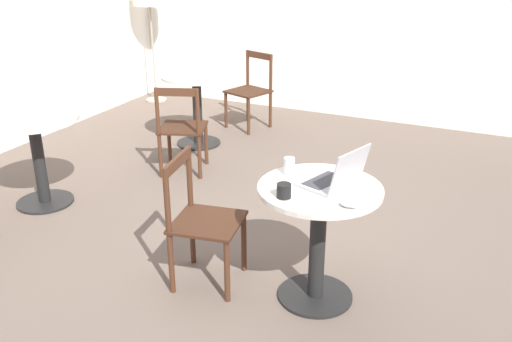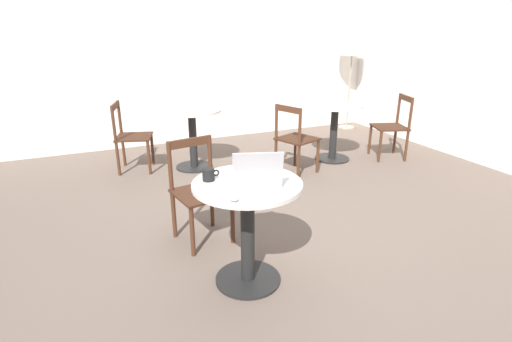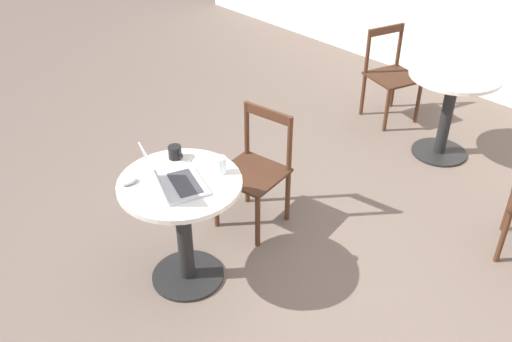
{
  "view_description": "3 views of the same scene",
  "coord_description": "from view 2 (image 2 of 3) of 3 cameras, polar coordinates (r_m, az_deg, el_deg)",
  "views": [
    {
      "loc": [
        -3.4,
        -1.48,
        2.09
      ],
      "look_at": [
        -0.36,
        -0.06,
        0.69
      ],
      "focal_mm": 40.0,
      "sensor_mm": 36.0,
      "label": 1
    },
    {
      "loc": [
        -1.48,
        -2.78,
        1.71
      ],
      "look_at": [
        -0.29,
        -0.11,
        0.64
      ],
      "focal_mm": 28.0,
      "sensor_mm": 36.0,
      "label": 2
    },
    {
      "loc": [
        1.69,
        -2.1,
        2.62
      ],
      "look_at": [
        -0.36,
        -0.13,
        0.71
      ],
      "focal_mm": 40.0,
      "sensor_mm": 36.0,
      "label": 3
    }
  ],
  "objects": [
    {
      "name": "laptop",
      "position": [
        2.53,
        0.04,
        -0.94
      ],
      "size": [
        0.39,
        0.39,
        0.26
      ],
      "color": "#B7B7BC",
      "rests_on": "cafe_table_near"
    },
    {
      "name": "cafe_table_far",
      "position": [
        5.02,
        -9.09,
        6.23
      ],
      "size": [
        0.72,
        0.72,
        0.75
      ],
      "color": "black",
      "rests_on": "ground_plane"
    },
    {
      "name": "chair_near_back",
      "position": [
        3.31,
        -8.11,
        -2.88
      ],
      "size": [
        0.48,
        0.48,
        0.85
      ],
      "color": "#472819",
      "rests_on": "ground_plane"
    },
    {
      "name": "floor_lamp",
      "position": [
        7.12,
        13.57,
        16.22
      ],
      "size": [
        0.42,
        0.42,
        1.47
      ],
      "color": "#9E937F",
      "rests_on": "ground_plane"
    },
    {
      "name": "cafe_table_near",
      "position": [
        2.68,
        -1.23,
        -6.04
      ],
      "size": [
        0.72,
        0.72,
        0.75
      ],
      "color": "black",
      "rests_on": "ground_plane"
    },
    {
      "name": "mug",
      "position": [
        2.63,
        -6.76,
        -0.5
      ],
      "size": [
        0.12,
        0.08,
        0.08
      ],
      "color": "black",
      "rests_on": "cafe_table_near"
    },
    {
      "name": "chair_mid_right",
      "position": [
        5.69,
        18.94,
        5.98
      ],
      "size": [
        0.52,
        0.52,
        0.85
      ],
      "color": "#472819",
      "rests_on": "ground_plane"
    },
    {
      "name": "drinking_glass",
      "position": [
        2.81,
        -1.28,
        1.26
      ],
      "size": [
        0.07,
        0.07,
        0.1
      ],
      "color": "silver",
      "rests_on": "cafe_table_near"
    },
    {
      "name": "mouse",
      "position": [
        2.33,
        -3.3,
        -3.77
      ],
      "size": [
        0.06,
        0.1,
        0.03
      ],
      "color": "#B7B7BC",
      "rests_on": "cafe_table_near"
    },
    {
      "name": "ground_plane",
      "position": [
        3.58,
        3.53,
        -8.45
      ],
      "size": [
        16.0,
        16.0,
        0.0
      ],
      "primitive_type": "plane",
      "color": "#66564C"
    },
    {
      "name": "cafe_table_mid",
      "position": [
        5.39,
        11.14,
        7.04
      ],
      "size": [
        0.72,
        0.72,
        0.75
      ],
      "color": "black",
      "rests_on": "ground_plane"
    },
    {
      "name": "wall_back",
      "position": [
        6.2,
        -10.64,
        16.43
      ],
      "size": [
        9.4,
        0.06,
        2.7
      ],
      "color": "white",
      "rests_on": "ground_plane"
    },
    {
      "name": "chair_far_left",
      "position": [
        5.13,
        -17.5,
        4.68
      ],
      "size": [
        0.51,
        0.51,
        0.85
      ],
      "color": "#472819",
      "rests_on": "ground_plane"
    },
    {
      "name": "chair_mid_left",
      "position": [
        4.8,
        5.6,
        4.52
      ],
      "size": [
        0.53,
        0.53,
        0.85
      ],
      "color": "#472819",
      "rests_on": "ground_plane"
    }
  ]
}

